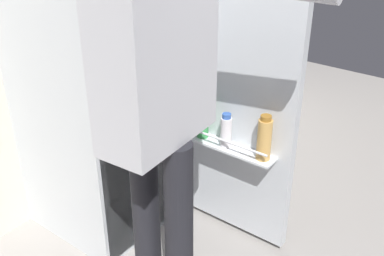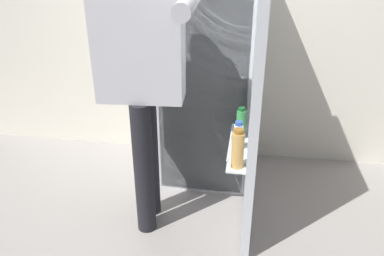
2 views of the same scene
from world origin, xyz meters
The scene contains 3 objects.
ground_plane centered at (0.00, 0.00, 0.00)m, with size 6.26×6.26×0.00m, color gray.
refrigerator centered at (0.03, 0.52, 0.84)m, with size 0.69×1.28×1.68m.
person centered at (-0.29, -0.11, 1.06)m, with size 0.61×0.79×1.74m.
Camera 1 is at (-1.46, -1.16, 1.74)m, focal length 43.85 mm.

